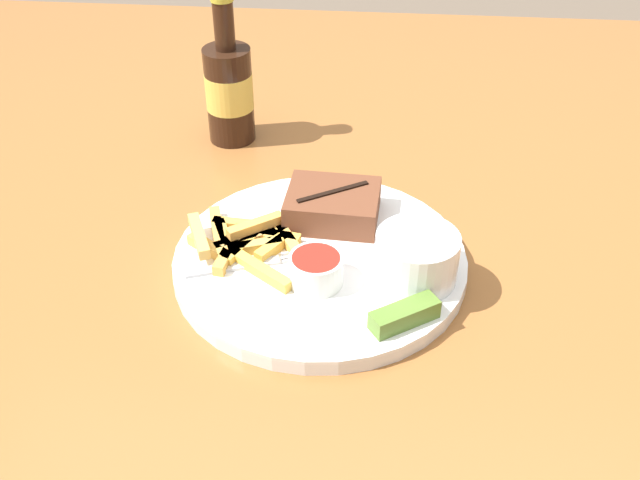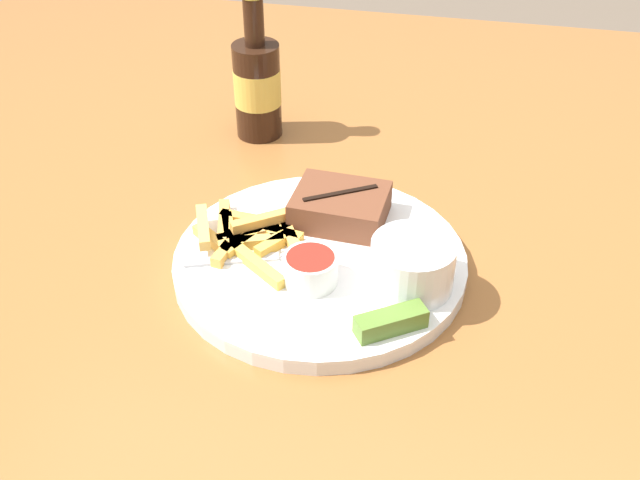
% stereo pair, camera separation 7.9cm
% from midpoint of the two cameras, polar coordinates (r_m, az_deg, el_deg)
% --- Properties ---
extents(dining_table, '(1.58, 1.55, 0.75)m').
position_cam_midpoint_polar(dining_table, '(0.85, 2.67, -5.12)').
color(dining_table, '#935B2D').
rests_on(dining_table, ground_plane).
extents(dinner_plate, '(0.31, 0.31, 0.02)m').
position_cam_midpoint_polar(dinner_plate, '(0.81, 2.80, -1.75)').
color(dinner_plate, white).
rests_on(dinner_plate, dining_table).
extents(steak_portion, '(0.11, 0.09, 0.04)m').
position_cam_midpoint_polar(steak_portion, '(0.84, 4.23, 2.47)').
color(steak_portion, brown).
rests_on(steak_portion, dinner_plate).
extents(fries_pile, '(0.14, 0.13, 0.02)m').
position_cam_midpoint_polar(fries_pile, '(0.82, -2.69, 0.27)').
color(fries_pile, '#F3B643').
rests_on(fries_pile, dinner_plate).
extents(coleslaw_cup, '(0.09, 0.09, 0.05)m').
position_cam_midpoint_polar(coleslaw_cup, '(0.75, 10.05, -1.82)').
color(coleslaw_cup, white).
rests_on(coleslaw_cup, dinner_plate).
extents(dipping_sauce_cup, '(0.06, 0.06, 0.03)m').
position_cam_midpoint_polar(dipping_sauce_cup, '(0.76, 2.17, -2.26)').
color(dipping_sauce_cup, silver).
rests_on(dipping_sauce_cup, dinner_plate).
extents(pickle_spear, '(0.07, 0.06, 0.02)m').
position_cam_midpoint_polar(pickle_spear, '(0.72, 8.59, -6.31)').
color(pickle_spear, '#567A2D').
rests_on(pickle_spear, dinner_plate).
extents(fork_utensil, '(0.13, 0.05, 0.00)m').
position_cam_midpoint_polar(fork_utensil, '(0.79, -3.15, -1.58)').
color(fork_utensil, '#B7B7BC').
rests_on(fork_utensil, dinner_plate).
extents(beer_bottle, '(0.06, 0.06, 0.21)m').
position_cam_midpoint_polar(beer_bottle, '(1.03, -2.58, 11.72)').
color(beer_bottle, black).
rests_on(beer_bottle, dining_table).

